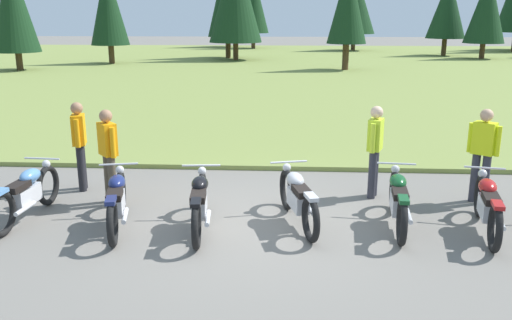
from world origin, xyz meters
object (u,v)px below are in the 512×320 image
motorcycle_navy (117,201)px  motorcycle_silver (298,197)px  motorcycle_sky_blue (26,193)px  rider_with_back_turned (483,150)px  motorcycle_black (200,202)px  motorcycle_british_green (398,200)px  motorcycle_red (488,205)px  rider_near_row_end (108,151)px  rider_in_hivis_vest (79,141)px  rider_checking_bike (375,146)px

motorcycle_navy → motorcycle_silver: (2.80, 0.30, 0.00)m
motorcycle_sky_blue → rider_with_back_turned: size_ratio=1.26×
motorcycle_black → rider_with_back_turned: size_ratio=1.26×
motorcycle_sky_blue → rider_with_back_turned: bearing=9.3°
motorcycle_british_green → motorcycle_red: size_ratio=1.01×
motorcycle_black → motorcycle_british_green: (3.06, 0.29, 0.00)m
motorcycle_navy → rider_near_row_end: 1.27m
motorcycle_red → rider_in_hivis_vest: (-6.89, 1.69, 0.51)m
motorcycle_black → rider_in_hivis_vest: rider_in_hivis_vest is taller
motorcycle_red → rider_in_hivis_vest: 7.11m
rider_near_row_end → motorcycle_british_green: bearing=-9.3°
motorcycle_sky_blue → rider_checking_bike: (5.74, 1.43, 0.51)m
motorcycle_british_green → rider_in_hivis_vest: (-5.58, 1.52, 0.51)m
motorcycle_red → rider_with_back_turned: size_ratio=1.25×
motorcycle_black → rider_checking_bike: rider_checking_bike is taller
motorcycle_black → motorcycle_british_green: size_ratio=1.00×
motorcycle_red → motorcycle_black: bearing=-178.4°
rider_with_back_turned → rider_in_hivis_vest: 7.24m
motorcycle_british_green → rider_near_row_end: 4.89m
motorcycle_british_green → rider_checking_bike: rider_checking_bike is taller
motorcycle_navy → motorcycle_sky_blue: bearing=170.3°
rider_with_back_turned → rider_in_hivis_vest: (-7.23, 0.30, 0.00)m
motorcycle_sky_blue → motorcycle_red: (7.22, -0.15, 0.00)m
motorcycle_navy → rider_near_row_end: rider_near_row_end is taller
motorcycle_red → rider_near_row_end: (-6.10, 0.96, 0.51)m
motorcycle_red → rider_near_row_end: size_ratio=1.25×
rider_with_back_turned → rider_in_hivis_vest: bearing=177.6°
motorcycle_black → rider_checking_bike: (2.89, 1.70, 0.51)m
motorcycle_silver → motorcycle_navy: bearing=-173.8°
rider_with_back_turned → rider_checking_bike: bearing=174.0°
motorcycle_black → rider_with_back_turned: 4.97m
rider_checking_bike → rider_with_back_turned: bearing=-6.0°
motorcycle_black → motorcycle_red: same height
motorcycle_red → rider_in_hivis_vest: bearing=166.2°
rider_checking_bike → motorcycle_british_green: bearing=-83.1°
rider_checking_bike → motorcycle_black: bearing=-149.5°
motorcycle_british_green → rider_with_back_turned: (1.65, 1.22, 0.51)m
motorcycle_british_green → motorcycle_navy: bearing=-176.3°
motorcycle_silver → motorcycle_red: 2.87m
motorcycle_red → rider_near_row_end: rider_near_row_end is taller
rider_with_back_turned → rider_in_hivis_vest: size_ratio=1.00×
motorcycle_sky_blue → motorcycle_silver: same height
motorcycle_british_green → motorcycle_red: bearing=-7.3°
motorcycle_sky_blue → motorcycle_silver: (4.36, 0.04, 0.00)m
rider_near_row_end → rider_checking_bike: same height
motorcycle_red → motorcycle_sky_blue: bearing=178.8°
motorcycle_navy → rider_with_back_turned: size_ratio=1.24×
rider_near_row_end → rider_in_hivis_vest: bearing=136.9°
motorcycle_sky_blue → rider_near_row_end: (1.11, 0.81, 0.51)m
motorcycle_navy → motorcycle_british_green: bearing=3.7°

